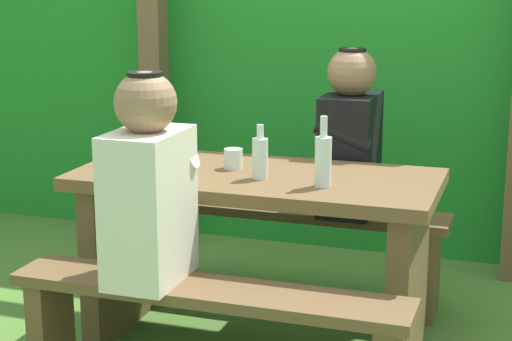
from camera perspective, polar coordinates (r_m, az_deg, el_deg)
name	(u,v)px	position (r m, az deg, el deg)	size (l,w,h in m)	color
hedge_backdrop	(354,30)	(4.90, 6.59, 9.28)	(6.40, 0.88, 2.29)	#208126
pergola_post_left	(153,34)	(4.61, -6.91, 9.03)	(0.12, 0.12, 2.29)	brown
picnic_table	(256,230)	(3.35, 0.00, -3.97)	(1.40, 0.64, 0.72)	brown
bench_near	(208,321)	(2.96, -3.23, -9.99)	(1.40, 0.24, 0.44)	brown
bench_far	(292,233)	(3.88, 2.43, -4.21)	(1.40, 0.24, 0.44)	brown
person_white_shirt	(149,186)	(2.89, -7.19, -1.03)	(0.25, 0.35, 0.72)	silver
person_black_coat	(350,138)	(3.70, 6.30, 2.18)	(0.25, 0.35, 0.72)	black
drinking_glass	(233,159)	(3.36, -1.53, 0.79)	(0.07, 0.07, 0.08)	silver
bottle_left	(260,157)	(3.19, 0.28, 0.90)	(0.06, 0.06, 0.21)	silver
bottle_right	(323,160)	(3.08, 4.51, 0.73)	(0.06, 0.06, 0.26)	silver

